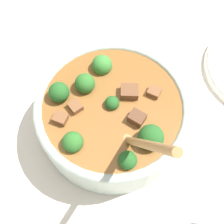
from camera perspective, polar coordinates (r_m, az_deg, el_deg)
ground_plane at (r=0.59m, az=0.00°, el=-2.85°), size 4.00×4.00×0.00m
stew_bowl at (r=0.54m, az=-0.03°, el=-0.34°), size 0.31×0.29×0.29m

